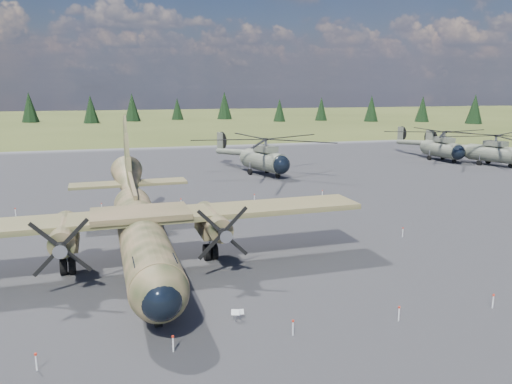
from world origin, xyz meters
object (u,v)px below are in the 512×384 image
object	(u,v)px
helicopter_mid	(442,140)
helicopter_far	(492,144)
transport_plane	(140,223)
helicopter_near	(263,149)

from	to	relation	value
helicopter_mid	helicopter_far	size ratio (longest dim) A/B	0.96
helicopter_mid	helicopter_far	bearing A→B (deg)	-60.65
transport_plane	helicopter_mid	xyz separation A→B (m)	(51.59, 38.27, 0.60)
helicopter_near	helicopter_far	size ratio (longest dim) A/B	1.06
transport_plane	helicopter_far	distance (m)	64.34
helicopter_near	helicopter_far	bearing A→B (deg)	-20.55
helicopter_far	helicopter_mid	bearing A→B (deg)	102.00
helicopter_near	helicopter_far	distance (m)	37.54
transport_plane	helicopter_far	bearing A→B (deg)	27.32
helicopter_near	helicopter_mid	bearing A→B (deg)	-9.29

